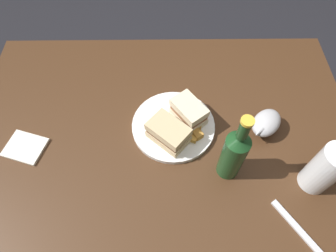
% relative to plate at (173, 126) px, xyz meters
% --- Properties ---
extents(ground_plane, '(6.00, 6.00, 0.00)m').
position_rel_plate_xyz_m(ground_plane, '(-0.03, -0.03, -0.75)').
color(ground_plane, black).
extents(dining_table, '(1.18, 0.84, 0.74)m').
position_rel_plate_xyz_m(dining_table, '(-0.03, -0.03, -0.38)').
color(dining_table, '#422816').
rests_on(dining_table, ground).
extents(plate, '(0.25, 0.25, 0.01)m').
position_rel_plate_xyz_m(plate, '(0.00, 0.00, 0.00)').
color(plate, white).
rests_on(plate, dining_table).
extents(sandwich_half_left, '(0.14, 0.13, 0.06)m').
position_rel_plate_xyz_m(sandwich_half_left, '(-0.02, -0.05, 0.04)').
color(sandwich_half_left, '#CCB284').
rests_on(sandwich_half_left, plate).
extents(sandwich_half_right, '(0.12, 0.12, 0.07)m').
position_rel_plate_xyz_m(sandwich_half_right, '(0.05, 0.02, 0.04)').
color(sandwich_half_right, beige).
rests_on(sandwich_half_right, plate).
extents(potato_wedge_front, '(0.05, 0.04, 0.01)m').
position_rel_plate_xyz_m(potato_wedge_front, '(0.04, -0.05, 0.01)').
color(potato_wedge_front, gold).
rests_on(potato_wedge_front, plate).
extents(potato_wedge_middle, '(0.05, 0.06, 0.02)m').
position_rel_plate_xyz_m(potato_wedge_middle, '(0.06, -0.03, 0.02)').
color(potato_wedge_middle, '#B77F33').
rests_on(potato_wedge_middle, plate).
extents(potato_wedge_back, '(0.04, 0.03, 0.02)m').
position_rel_plate_xyz_m(potato_wedge_back, '(0.06, -0.01, 0.02)').
color(potato_wedge_back, '#AD702D').
rests_on(potato_wedge_back, plate).
extents(potato_wedge_left_edge, '(0.04, 0.03, 0.02)m').
position_rel_plate_xyz_m(potato_wedge_left_edge, '(0.07, -0.01, 0.01)').
color(potato_wedge_left_edge, gold).
rests_on(potato_wedge_left_edge, plate).
extents(pint_glass, '(0.08, 0.08, 0.16)m').
position_rel_plate_xyz_m(pint_glass, '(0.37, -0.18, 0.06)').
color(pint_glass, white).
rests_on(pint_glass, dining_table).
extents(gravy_boat, '(0.12, 0.13, 0.07)m').
position_rel_plate_xyz_m(gravy_boat, '(0.27, -0.01, 0.03)').
color(gravy_boat, '#B7B7BC').
rests_on(gravy_boat, dining_table).
extents(cider_bottle, '(0.06, 0.06, 0.25)m').
position_rel_plate_xyz_m(cider_bottle, '(0.15, -0.14, 0.09)').
color(cider_bottle, '#19421E').
rests_on(cider_bottle, dining_table).
extents(napkin, '(0.13, 0.12, 0.01)m').
position_rel_plate_xyz_m(napkin, '(-0.43, -0.07, -0.00)').
color(napkin, silver).
rests_on(napkin, dining_table).
extents(fork, '(0.11, 0.16, 0.01)m').
position_rel_plate_xyz_m(fork, '(0.31, -0.31, -0.00)').
color(fork, silver).
rests_on(fork, dining_table).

